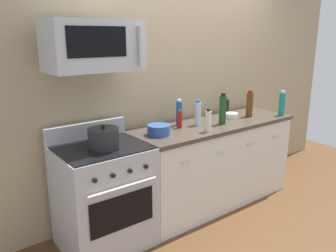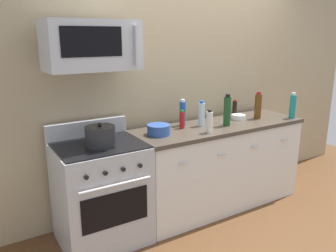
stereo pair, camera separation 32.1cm
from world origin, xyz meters
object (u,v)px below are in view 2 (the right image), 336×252
bowl_blue_mixing (159,129)px  bottle_hot_sauce_red (182,120)px  bottle_vinegar_white (209,122)px  bowl_white_ceramic (238,117)px  bottle_soda_blue (183,113)px  bottle_water_clear (201,114)px  bottle_soy_sauce_dark (235,109)px  stockpot (100,136)px  bottle_wine_amber (258,106)px  range_oven (101,192)px  microwave (91,45)px  bottle_sparkling_teal (293,106)px  bottle_wine_green (227,111)px

bowl_blue_mixing → bottle_hot_sauce_red: bearing=13.5°
bottle_vinegar_white → bowl_white_ceramic: size_ratio=1.47×
bottle_soda_blue → bottle_water_clear: bearing=-38.0°
bottle_soda_blue → bottle_soy_sauce_dark: bearing=0.5°
bottle_vinegar_white → stockpot: bottle_vinegar_white is taller
bottle_wine_amber → bottle_hot_sauce_red: (-0.95, 0.10, -0.06)m
bottle_wine_amber → bottle_hot_sauce_red: size_ratio=1.63×
range_oven → microwave: (0.00, 0.04, 1.28)m
bottle_soda_blue → bowl_white_ceramic: bottle_soda_blue is taller
bottle_sparkling_teal → bottle_hot_sauce_red: (-1.30, 0.29, -0.05)m
bottle_wine_amber → bottle_wine_green: bearing=-173.8°
bowl_white_ceramic → bowl_blue_mixing: size_ratio=0.70×
stockpot → bottle_soda_blue: bearing=11.9°
bottle_soy_sauce_dark → bottle_soda_blue: bottle_soda_blue is taller
bottle_soy_sauce_dark → bowl_white_ceramic: 0.14m
range_oven → bottle_wine_green: 1.49m
bottle_soda_blue → bottle_vinegar_white: size_ratio=1.21×
bottle_sparkling_teal → bottle_hot_sauce_red: 1.33m
bottle_soda_blue → bottle_hot_sauce_red: 0.12m
bottle_wine_amber → bowl_blue_mixing: (-1.27, 0.02, -0.09)m
microwave → bottle_wine_green: bearing=-5.9°
stockpot → bottle_wine_green: bearing=-1.8°
bottle_vinegar_white → bottle_hot_sauce_red: bearing=115.2°
bottle_hot_sauce_red → bottle_water_clear: 0.22m
range_oven → bottle_wine_amber: bearing=-1.3°
bottle_soy_sauce_dark → bottle_wine_amber: size_ratio=0.66×
bottle_sparkling_teal → bottle_water_clear: size_ratio=1.10×
bottle_soy_sauce_dark → bottle_water_clear: (-0.57, -0.13, 0.03)m
bottle_water_clear → stockpot: bottle_water_clear is taller
bottle_water_clear → bowl_blue_mixing: 0.54m
bowl_blue_mixing → bottle_water_clear: bearing=5.1°
range_oven → bottle_hot_sauce_red: bearing=3.7°
microwave → bottle_soda_blue: microwave is taller
bottle_sparkling_teal → stockpot: size_ratio=1.13×
bottle_wine_green → bowl_white_ceramic: 0.34m
bowl_blue_mixing → bottle_vinegar_white: bearing=-24.1°
range_oven → bowl_blue_mixing: (0.59, -0.02, 0.50)m
bowl_white_ceramic → bottle_vinegar_white: bearing=-157.4°
bottle_hot_sauce_red → stockpot: size_ratio=0.73×
bottle_hot_sauce_red → bottle_vinegar_white: bearing=-64.8°
bottle_vinegar_white → bottle_sparkling_teal: bearing=-0.6°
bowl_blue_mixing → bottle_wine_green: bearing=-5.9°
bottle_sparkling_teal → bottle_soy_sauce_dark: bottle_sparkling_teal is taller
bottle_hot_sauce_red → bottle_soy_sauce_dark: bearing=7.1°
bottle_sparkling_teal → bottle_wine_green: (-0.85, 0.13, 0.02)m
range_oven → bottle_vinegar_white: (1.03, -0.22, 0.56)m
bottle_soy_sauce_dark → bottle_soda_blue: bearing=-179.5°
bottle_soy_sauce_dark → bowl_white_ceramic: size_ratio=1.30×
bottle_wine_amber → stockpot: bottle_wine_amber is taller
bottle_sparkling_teal → bottle_wine_green: bottle_wine_green is taller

